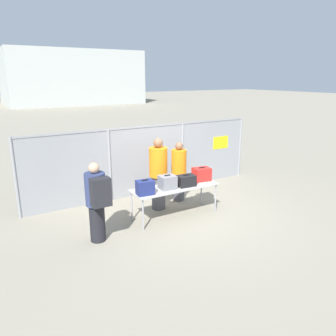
{
  "coord_description": "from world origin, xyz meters",
  "views": [
    {
      "loc": [
        -4.19,
        -6.24,
        3.3
      ],
      "look_at": [
        -0.07,
        0.64,
        1.05
      ],
      "focal_mm": 35.0,
      "sensor_mm": 36.0,
      "label": 1
    }
  ],
  "objects_px": {
    "suitcase_navy": "(145,187)",
    "security_worker_far": "(179,171)",
    "inspection_table": "(175,189)",
    "traveler_hooded": "(97,200)",
    "suitcase_red": "(202,174)",
    "utility_trailer": "(170,162)",
    "suitcase_grey": "(167,182)",
    "suitcase_black": "(186,181)",
    "security_worker_near": "(158,173)"
  },
  "relations": [
    {
      "from": "suitcase_grey",
      "to": "traveler_hooded",
      "type": "relative_size",
      "value": 0.23
    },
    {
      "from": "suitcase_navy",
      "to": "traveler_hooded",
      "type": "distance_m",
      "value": 1.19
    },
    {
      "from": "suitcase_grey",
      "to": "suitcase_red",
      "type": "relative_size",
      "value": 0.82
    },
    {
      "from": "suitcase_grey",
      "to": "inspection_table",
      "type": "bearing_deg",
      "value": 8.58
    },
    {
      "from": "security_worker_far",
      "to": "utility_trailer",
      "type": "xyz_separation_m",
      "value": [
        1.07,
        2.25,
        -0.42
      ]
    },
    {
      "from": "traveler_hooded",
      "to": "suitcase_grey",
      "type": "bearing_deg",
      "value": 21.41
    },
    {
      "from": "inspection_table",
      "to": "security_worker_far",
      "type": "xyz_separation_m",
      "value": [
        0.66,
        0.85,
        0.14
      ]
    },
    {
      "from": "suitcase_black",
      "to": "traveler_hooded",
      "type": "height_order",
      "value": "traveler_hooded"
    },
    {
      "from": "suitcase_grey",
      "to": "utility_trailer",
      "type": "distance_m",
      "value": 3.73
    },
    {
      "from": "inspection_table",
      "to": "suitcase_navy",
      "type": "xyz_separation_m",
      "value": [
        -0.85,
        -0.11,
        0.21
      ]
    },
    {
      "from": "suitcase_grey",
      "to": "traveler_hooded",
      "type": "distance_m",
      "value": 1.82
    },
    {
      "from": "inspection_table",
      "to": "traveler_hooded",
      "type": "bearing_deg",
      "value": -171.75
    },
    {
      "from": "suitcase_black",
      "to": "utility_trailer",
      "type": "distance_m",
      "value": 3.55
    },
    {
      "from": "suitcase_red",
      "to": "security_worker_near",
      "type": "distance_m",
      "value": 1.09
    },
    {
      "from": "suitcase_red",
      "to": "security_worker_near",
      "type": "bearing_deg",
      "value": 150.02
    },
    {
      "from": "inspection_table",
      "to": "utility_trailer",
      "type": "xyz_separation_m",
      "value": [
        1.73,
        3.11,
        -0.28
      ]
    },
    {
      "from": "inspection_table",
      "to": "suitcase_black",
      "type": "xyz_separation_m",
      "value": [
        0.26,
        -0.09,
        0.19
      ]
    },
    {
      "from": "suitcase_grey",
      "to": "suitcase_black",
      "type": "xyz_separation_m",
      "value": [
        0.49,
        -0.06,
        -0.03
      ]
    },
    {
      "from": "security_worker_near",
      "to": "utility_trailer",
      "type": "height_order",
      "value": "security_worker_near"
    },
    {
      "from": "suitcase_navy",
      "to": "utility_trailer",
      "type": "height_order",
      "value": "suitcase_navy"
    },
    {
      "from": "inspection_table",
      "to": "security_worker_far",
      "type": "relative_size",
      "value": 1.32
    },
    {
      "from": "traveler_hooded",
      "to": "utility_trailer",
      "type": "height_order",
      "value": "traveler_hooded"
    },
    {
      "from": "suitcase_red",
      "to": "security_worker_near",
      "type": "height_order",
      "value": "security_worker_near"
    },
    {
      "from": "suitcase_grey",
      "to": "suitcase_black",
      "type": "height_order",
      "value": "suitcase_grey"
    },
    {
      "from": "suitcase_black",
      "to": "suitcase_red",
      "type": "relative_size",
      "value": 0.96
    },
    {
      "from": "suitcase_grey",
      "to": "utility_trailer",
      "type": "bearing_deg",
      "value": 58.07
    },
    {
      "from": "security_worker_near",
      "to": "security_worker_far",
      "type": "bearing_deg",
      "value": -176.16
    },
    {
      "from": "security_worker_near",
      "to": "utility_trailer",
      "type": "bearing_deg",
      "value": -140.0
    },
    {
      "from": "suitcase_navy",
      "to": "suitcase_red",
      "type": "xyz_separation_m",
      "value": [
        1.69,
        0.17,
        0.0
      ]
    },
    {
      "from": "suitcase_black",
      "to": "suitcase_red",
      "type": "bearing_deg",
      "value": 15.67
    },
    {
      "from": "suitcase_grey",
      "to": "traveler_hooded",
      "type": "height_order",
      "value": "traveler_hooded"
    },
    {
      "from": "inspection_table",
      "to": "traveler_hooded",
      "type": "relative_size",
      "value": 1.28
    },
    {
      "from": "suitcase_red",
      "to": "utility_trailer",
      "type": "bearing_deg",
      "value": 73.63
    },
    {
      "from": "inspection_table",
      "to": "utility_trailer",
      "type": "relative_size",
      "value": 0.65
    },
    {
      "from": "inspection_table",
      "to": "suitcase_black",
      "type": "bearing_deg",
      "value": -20.01
    },
    {
      "from": "suitcase_red",
      "to": "utility_trailer",
      "type": "relative_size",
      "value": 0.14
    },
    {
      "from": "suitcase_navy",
      "to": "security_worker_far",
      "type": "height_order",
      "value": "security_worker_far"
    },
    {
      "from": "security_worker_near",
      "to": "security_worker_far",
      "type": "xyz_separation_m",
      "value": [
        0.77,
        0.24,
        -0.11
      ]
    },
    {
      "from": "inspection_table",
      "to": "traveler_hooded",
      "type": "xyz_separation_m",
      "value": [
        -2.03,
        -0.29,
        0.22
      ]
    },
    {
      "from": "suitcase_red",
      "to": "suitcase_navy",
      "type": "bearing_deg",
      "value": -174.15
    },
    {
      "from": "suitcase_grey",
      "to": "security_worker_far",
      "type": "xyz_separation_m",
      "value": [
        0.89,
        0.89,
        -0.07
      ]
    },
    {
      "from": "utility_trailer",
      "to": "suitcase_navy",
      "type": "bearing_deg",
      "value": -128.77
    },
    {
      "from": "security_worker_near",
      "to": "suitcase_navy",
      "type": "bearing_deg",
      "value": 30.51
    },
    {
      "from": "suitcase_grey",
      "to": "suitcase_black",
      "type": "relative_size",
      "value": 0.86
    },
    {
      "from": "inspection_table",
      "to": "security_worker_near",
      "type": "relative_size",
      "value": 1.16
    },
    {
      "from": "inspection_table",
      "to": "suitcase_grey",
      "type": "distance_m",
      "value": 0.32
    },
    {
      "from": "traveler_hooded",
      "to": "security_worker_near",
      "type": "relative_size",
      "value": 0.91
    },
    {
      "from": "suitcase_grey",
      "to": "suitcase_red",
      "type": "height_order",
      "value": "suitcase_red"
    },
    {
      "from": "security_worker_far",
      "to": "traveler_hooded",
      "type": "bearing_deg",
      "value": 24.75
    },
    {
      "from": "inspection_table",
      "to": "suitcase_red",
      "type": "bearing_deg",
      "value": 4.61
    }
  ]
}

